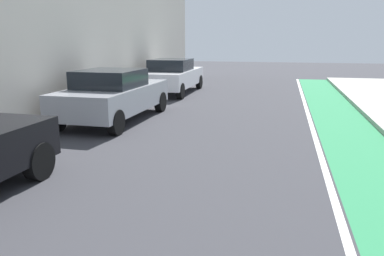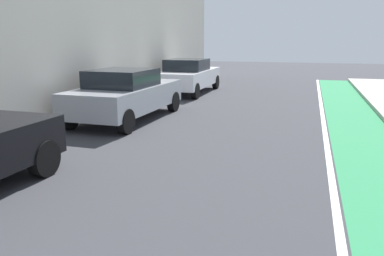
# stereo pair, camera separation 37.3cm
# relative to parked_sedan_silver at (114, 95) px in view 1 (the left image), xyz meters

# --- Properties ---
(ground_plane) EXTENTS (73.22, 73.22, 0.00)m
(ground_plane) POSITION_rel_parked_sedan_silver_xyz_m (3.19, -4.58, -0.79)
(ground_plane) COLOR #38383D
(bike_lane_paint) EXTENTS (1.60, 33.28, 0.00)m
(bike_lane_paint) POSITION_rel_parked_sedan_silver_xyz_m (6.64, -2.58, -0.79)
(bike_lane_paint) COLOR #2D8451
(bike_lane_paint) RESTS_ON ground
(lane_divider_stripe) EXTENTS (0.12, 33.28, 0.00)m
(lane_divider_stripe) POSITION_rel_parked_sedan_silver_xyz_m (5.74, -2.58, -0.78)
(lane_divider_stripe) COLOR white
(lane_divider_stripe) RESTS_ON ground
(parked_sedan_silver) EXTENTS (2.02, 4.57, 1.53)m
(parked_sedan_silver) POSITION_rel_parked_sedan_silver_xyz_m (0.00, 0.00, 0.00)
(parked_sedan_silver) COLOR #9EA0A8
(parked_sedan_silver) RESTS_ON ground
(parked_sedan_white) EXTENTS (1.91, 4.70, 1.53)m
(parked_sedan_white) POSITION_rel_parked_sedan_silver_xyz_m (0.00, 6.33, 0.00)
(parked_sedan_white) COLOR silver
(parked_sedan_white) RESTS_ON ground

